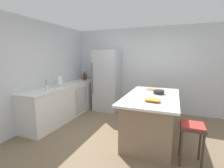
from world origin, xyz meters
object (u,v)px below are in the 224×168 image
Objects in this scene: kitchen_island at (151,116)px; flower_vase at (46,86)px; cutting_board at (155,90)px; refrigerator at (107,80)px; whiskey_bottle at (84,77)px; syrup_bottle at (84,78)px; hot_sauce_bottle at (85,78)px; olive_oil_bottle at (86,76)px; mixing_bowl at (159,92)px; bar_stool at (192,132)px; cookbook_stack at (153,100)px; sink_faucet at (51,82)px; paper_towel_roll at (60,81)px.

kitchen_island is 6.97× the size of flower_vase.
refrigerator is at bearing 152.45° from cutting_board.
kitchen_island is 7.60× the size of whiskey_bottle.
refrigerator is at bearing 8.69° from syrup_bottle.
olive_oil_bottle is at bearing 110.35° from hot_sauce_bottle.
refrigerator reaches higher than mixing_bowl.
kitchen_island is at bearing 137.94° from bar_stool.
bar_stool is 3.91m from olive_oil_bottle.
whiskey_bottle is at bearing 175.29° from refrigerator.
flower_vase is 2.56m from mixing_bowl.
mixing_bowl is at bearing -25.15° from hot_sauce_bottle.
hot_sauce_bottle is at bearing 154.85° from mixing_bowl.
flower_vase is 2.56m from cutting_board.
mixing_bowl is (2.59, -1.37, -0.08)m from olive_oil_bottle.
sink_faucet is at bearing 172.11° from cookbook_stack.
hot_sauce_bottle is at bearing 93.61° from syrup_bottle.
whiskey_bottle is at bearing -110.62° from olive_oil_bottle.
sink_faucet is 2.59m from cookbook_stack.
refrigerator is at bearing 59.78° from sink_faucet.
syrup_bottle is (-0.80, -0.12, 0.07)m from refrigerator.
sink_faucet is 0.96× the size of paper_towel_roll.
olive_oil_bottle is at bearing 152.09° from mixing_bowl.
olive_oil_bottle is (-0.87, 0.16, 0.09)m from refrigerator.
flower_vase is at bearing -89.19° from syrup_bottle.
sink_faucet is at bearing -176.83° from kitchen_island.
cutting_board is at bearing 16.00° from sink_faucet.
bar_stool is 3.74m from hot_sauce_bottle.
refrigerator is 6.14× the size of paper_towel_roll.
whiskey_bottle is 0.22m from syrup_bottle.
bar_stool is at bearing -3.85° from flower_vase.
syrup_bottle reaches higher than cookbook_stack.
paper_towel_roll is (-0.86, -1.25, 0.11)m from refrigerator.
sink_faucet is at bearing -90.67° from olive_oil_bottle.
kitchen_island is at bearing -88.02° from cutting_board.
paper_towel_roll is at bearing -179.04° from mixing_bowl.
whiskey_bottle is (-0.13, 1.91, 0.01)m from flower_vase.
refrigerator is 1.78m from cutting_board.
whiskey_bottle reaches higher than bar_stool.
flower_vase is at bearing -68.59° from sink_faucet.
syrup_bottle is at bearing -171.31° from refrigerator.
refrigerator is at bearing 138.60° from bar_stool.
mixing_bowl is at bearing -26.17° from whiskey_bottle.
flower_vase is at bearing -89.05° from hot_sauce_bottle.
kitchen_island is 2.57m from sink_faucet.
paper_towel_roll is at bearing -124.32° from refrigerator.
cookbook_stack is at bearing -81.15° from kitchen_island.
hot_sauce_bottle is (0.05, 1.22, -0.05)m from paper_towel_roll.
syrup_bottle is at bearing 144.46° from cookbook_stack.
mixing_bowl is at bearing -35.26° from refrigerator.
refrigerator is 7.55× the size of whiskey_bottle.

